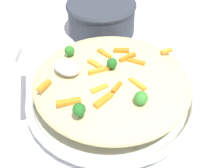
# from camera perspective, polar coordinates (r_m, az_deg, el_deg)

# --- Properties ---
(ground_plane) EXTENTS (2.40, 2.40, 0.00)m
(ground_plane) POSITION_cam_1_polar(r_m,az_deg,el_deg) (0.59, 0.00, -3.97)
(ground_plane) COLOR silver
(serving_bowl) EXTENTS (0.34, 0.34, 0.04)m
(serving_bowl) POSITION_cam_1_polar(r_m,az_deg,el_deg) (0.58, 0.00, -2.61)
(serving_bowl) COLOR silver
(serving_bowl) RESTS_ON ground_plane
(pasta_mound) EXTENTS (0.30, 0.30, 0.06)m
(pasta_mound) POSITION_cam_1_polar(r_m,az_deg,el_deg) (0.55, 0.00, 0.48)
(pasta_mound) COLOR #DBC689
(pasta_mound) RESTS_ON serving_bowl
(carrot_piece_0) EXTENTS (0.04, 0.01, 0.01)m
(carrot_piece_0) POSITION_cam_1_polar(r_m,az_deg,el_deg) (0.57, -1.51, 5.98)
(carrot_piece_0) COLOR orange
(carrot_piece_0) RESTS_ON pasta_mound
(carrot_piece_1) EXTENTS (0.04, 0.01, 0.01)m
(carrot_piece_1) POSITION_cam_1_polar(r_m,az_deg,el_deg) (0.50, 4.94, -0.08)
(carrot_piece_1) COLOR orange
(carrot_piece_1) RESTS_ON pasta_mound
(carrot_piece_2) EXTENTS (0.01, 0.04, 0.01)m
(carrot_piece_2) POSITION_cam_1_polar(r_m,az_deg,el_deg) (0.48, -1.69, -3.28)
(carrot_piece_2) COLOR orange
(carrot_piece_2) RESTS_ON pasta_mound
(carrot_piece_3) EXTENTS (0.03, 0.01, 0.01)m
(carrot_piece_3) POSITION_cam_1_polar(r_m,az_deg,el_deg) (0.54, -3.48, 3.95)
(carrot_piece_3) COLOR orange
(carrot_piece_3) RESTS_ON pasta_mound
(carrot_piece_4) EXTENTS (0.01, 0.03, 0.01)m
(carrot_piece_4) POSITION_cam_1_polar(r_m,az_deg,el_deg) (0.52, -13.30, -0.31)
(carrot_piece_4) COLOR orange
(carrot_piece_4) RESTS_ON pasta_mound
(carrot_piece_5) EXTENTS (0.01, 0.04, 0.01)m
(carrot_piece_5) POSITION_cam_1_polar(r_m,az_deg,el_deg) (0.56, 2.69, 5.46)
(carrot_piece_5) COLOR orange
(carrot_piece_5) RESTS_ON pasta_mound
(carrot_piece_6) EXTENTS (0.02, 0.04, 0.01)m
(carrot_piece_6) POSITION_cam_1_polar(r_m,az_deg,el_deg) (0.52, -2.61, 2.71)
(carrot_piece_6) COLOR orange
(carrot_piece_6) RESTS_ON pasta_mound
(carrot_piece_7) EXTENTS (0.04, 0.02, 0.01)m
(carrot_piece_7) POSITION_cam_1_polar(r_m,az_deg,el_deg) (0.55, 4.69, 4.38)
(carrot_piece_7) COLOR orange
(carrot_piece_7) RESTS_ON pasta_mound
(carrot_piece_8) EXTENTS (0.03, 0.03, 0.01)m
(carrot_piece_8) POSITION_cam_1_polar(r_m,az_deg,el_deg) (0.58, 1.89, 6.61)
(carrot_piece_8) COLOR orange
(carrot_piece_8) RESTS_ON pasta_mound
(carrot_piece_9) EXTENTS (0.02, 0.03, 0.01)m
(carrot_piece_9) POSITION_cam_1_polar(r_m,az_deg,el_deg) (0.59, 10.77, 6.45)
(carrot_piece_9) COLOR orange
(carrot_piece_9) RESTS_ON pasta_mound
(carrot_piece_10) EXTENTS (0.01, 0.03, 0.01)m
(carrot_piece_10) POSITION_cam_1_polar(r_m,az_deg,el_deg) (0.49, 0.95, -0.69)
(carrot_piece_10) COLOR orange
(carrot_piece_10) RESTS_ON pasta_mound
(carrot_piece_11) EXTENTS (0.03, 0.04, 0.01)m
(carrot_piece_11) POSITION_cam_1_polar(r_m,az_deg,el_deg) (0.48, -8.86, -3.30)
(carrot_piece_11) COLOR orange
(carrot_piece_11) RESTS_ON pasta_mound
(carrot_piece_12) EXTENTS (0.02, 0.03, 0.01)m
(carrot_piece_12) POSITION_cam_1_polar(r_m,az_deg,el_deg) (0.49, -2.47, -0.95)
(carrot_piece_12) COLOR orange
(carrot_piece_12) RESTS_ON pasta_mound
(broccoli_floret_0) EXTENTS (0.02, 0.02, 0.03)m
(broccoli_floret_0) POSITION_cam_1_polar(r_m,az_deg,el_deg) (0.47, 5.77, -2.81)
(broccoli_floret_0) COLOR #377928
(broccoli_floret_0) RESTS_ON pasta_mound
(broccoli_floret_1) EXTENTS (0.02, 0.02, 0.02)m
(broccoli_floret_1) POSITION_cam_1_polar(r_m,az_deg,el_deg) (0.57, -8.40, 6.49)
(broccoli_floret_1) COLOR #296820
(broccoli_floret_1) RESTS_ON pasta_mound
(broccoli_floret_2) EXTENTS (0.02, 0.02, 0.03)m
(broccoli_floret_2) POSITION_cam_1_polar(r_m,az_deg,el_deg) (0.45, -6.54, -5.07)
(broccoli_floret_2) COLOR #205B1C
(broccoli_floret_2) RESTS_ON pasta_mound
(broccoli_floret_3) EXTENTS (0.02, 0.02, 0.02)m
(broccoli_floret_3) POSITION_cam_1_polar(r_m,az_deg,el_deg) (0.53, -9.11, 3.13)
(broccoli_floret_3) COLOR #205B1C
(broccoli_floret_3) RESTS_ON pasta_mound
(broccoli_floret_4) EXTENTS (0.02, 0.02, 0.02)m
(broccoli_floret_4) POSITION_cam_1_polar(r_m,az_deg,el_deg) (0.52, 0.43, 3.94)
(broccoli_floret_4) COLOR #205B1C
(broccoli_floret_4) RESTS_ON pasta_mound
(serving_spoon) EXTENTS (0.15, 0.14, 0.10)m
(serving_spoon) POSITION_cam_1_polar(r_m,az_deg,el_deg) (0.52, -12.59, 4.10)
(serving_spoon) COLOR #B7B7BC
(serving_spoon) RESTS_ON pasta_mound
(companion_bowl) EXTENTS (0.18, 0.18, 0.09)m
(companion_bowl) POSITION_cam_1_polar(r_m,az_deg,el_deg) (0.79, -2.11, 13.45)
(companion_bowl) COLOR #333842
(companion_bowl) RESTS_ON ground_plane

